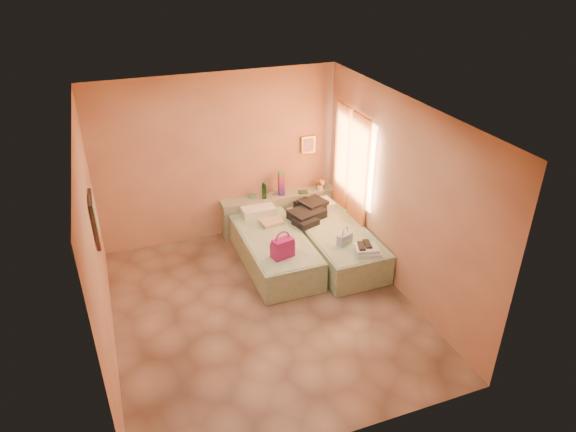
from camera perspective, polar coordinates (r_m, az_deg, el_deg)
name	(u,v)px	position (r m, az deg, el deg)	size (l,w,h in m)	color
ground	(264,309)	(7.29, -2.66, -10.28)	(4.50, 4.50, 0.00)	#A57F63
room_walls	(263,174)	(6.87, -2.83, 4.67)	(4.02, 4.51, 2.81)	tan
headboard_ledge	(279,211)	(9.04, -0.95, 0.53)	(2.05, 0.30, 0.65)	#979D80
bed_left	(274,250)	(8.08, -1.61, -3.75)	(0.90, 2.00, 0.50)	#B4C9A2
bed_right	(336,243)	(8.27, 5.34, -3.06)	(0.90, 2.00, 0.50)	#B4C9A2
water_bottle	(264,191)	(8.72, -2.67, 2.80)	(0.08, 0.08, 0.28)	#163D1A
rainbow_box	(281,184)	(8.80, -0.75, 3.62)	(0.09, 0.09, 0.43)	#AD1568
small_dish	(253,196)	(8.82, -3.96, 2.21)	(0.13, 0.13, 0.03)	#4F9170
green_book	(303,192)	(8.96, 1.68, 2.69)	(0.16, 0.12, 0.03)	#26462F
flower_vase	(321,184)	(9.05, 3.63, 3.62)	(0.18, 0.18, 0.23)	white
magenta_handbag	(283,248)	(7.37, -0.61, -3.54)	(0.32, 0.18, 0.30)	#AD1568
khaki_garment	(271,222)	(8.28, -1.87, -0.67)	(0.34, 0.27, 0.06)	tan
clothes_pile	(310,212)	(8.44, 2.42, 0.39)	(0.60, 0.60, 0.18)	black
blue_handbag	(345,239)	(7.77, 6.31, -2.53)	(0.25, 0.11, 0.16)	#395089
towel_stack	(368,250)	(7.59, 8.88, -3.77)	(0.35, 0.30, 0.10)	white
sandal_pair	(365,245)	(7.58, 8.53, -3.23)	(0.18, 0.24, 0.02)	black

